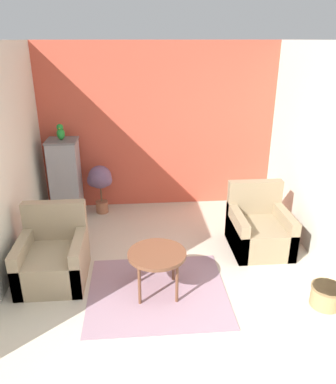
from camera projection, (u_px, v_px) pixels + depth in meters
name	position (u px, v px, depth m)	size (l,w,h in m)	color
ground_plane	(185.00, 366.00, 3.41)	(20.00, 20.00, 0.00)	beige
wall_back_accent	(159.00, 128.00, 6.31)	(4.05, 0.06, 2.75)	#C64C38
wall_left	(1.00, 165.00, 4.43)	(0.06, 3.68, 2.75)	beige
wall_right	(324.00, 157.00, 4.74)	(0.06, 3.68, 2.75)	beige
area_rug	(157.00, 291.00, 4.41)	(1.61, 1.43, 0.01)	gray
coffee_table	(157.00, 257.00, 4.23)	(0.67, 0.67, 0.53)	brown
armchair_left	(54.00, 258.00, 4.57)	(0.78, 0.85, 0.89)	#9E896B
armchair_right	(259.00, 229.00, 5.26)	(0.78, 0.85, 0.89)	#8E7A5B
birdcage	(66.00, 179.00, 6.12)	(0.48, 0.48, 1.29)	slate
parrot	(61.00, 132.00, 5.83)	(0.12, 0.22, 0.26)	#1E842D
potted_plant	(100.00, 181.00, 6.22)	(0.42, 0.38, 0.83)	brown
wicker_basket	(326.00, 295.00, 4.14)	(0.35, 0.35, 0.24)	#A37F51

